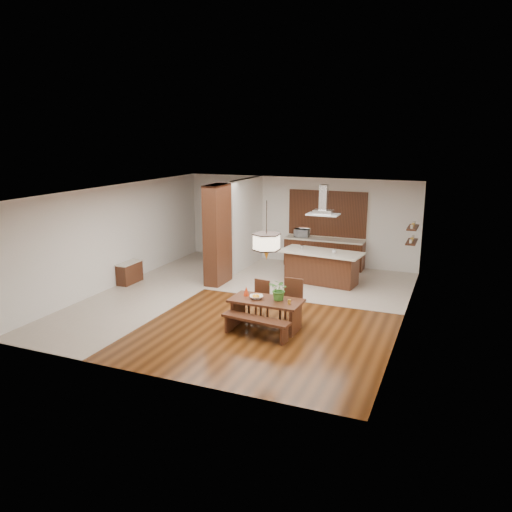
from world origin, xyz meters
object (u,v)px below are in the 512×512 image
at_px(hallway_console, 130,273).
at_px(fruit_bowl, 256,297).
at_px(dining_chair_left, 258,300).
at_px(microwave, 302,233).
at_px(dining_table, 266,307).
at_px(foliage_plant, 280,290).
at_px(dining_chair_right, 291,302).
at_px(dining_bench, 256,328).
at_px(pendant_lantern, 267,231).
at_px(range_hood, 324,200).
at_px(island_cup, 334,252).
at_px(kitchen_island, 321,267).

xyz_separation_m(hallway_console, fruit_bowl, (4.76, -1.76, 0.40)).
distance_m(dining_chair_left, microwave, 5.33).
bearing_deg(dining_table, microwave, 99.59).
bearing_deg(foliage_plant, dining_chair_right, 73.01).
bearing_deg(dining_bench, pendant_lantern, 88.89).
height_order(dining_table, foliage_plant, foliage_plant).
distance_m(pendant_lantern, range_hood, 3.90).
bearing_deg(foliage_plant, island_cup, 84.87).
relative_size(dining_chair_left, range_hood, 1.01).
bearing_deg(dining_chair_left, hallway_console, 172.83).
xyz_separation_m(pendant_lantern, island_cup, (0.62, 3.77, -1.23)).
distance_m(pendant_lantern, microwave, 5.96).
bearing_deg(pendant_lantern, hallway_console, 160.78).
distance_m(range_hood, microwave, 2.62).
relative_size(hallway_console, island_cup, 7.66).
bearing_deg(range_hood, island_cup, -17.39).
bearing_deg(hallway_console, island_cup, 19.86).
distance_m(dining_table, kitchen_island, 3.89).
relative_size(hallway_console, dining_bench, 0.56).
height_order(foliage_plant, fruit_bowl, foliage_plant).
bearing_deg(kitchen_island, hallway_console, -151.07).
height_order(range_hood, microwave, range_hood).
distance_m(foliage_plant, kitchen_island, 3.83).
height_order(pendant_lantern, microwave, pendant_lantern).
relative_size(dining_table, range_hood, 1.81).
height_order(fruit_bowl, island_cup, island_cup).
relative_size(dining_chair_left, fruit_bowl, 3.02).
height_order(hallway_console, kitchen_island, kitchen_island).
distance_m(hallway_console, dining_chair_right, 5.55).
relative_size(kitchen_island, range_hood, 2.73).
distance_m(dining_chair_left, dining_chair_right, 0.81).
height_order(fruit_bowl, kitchen_island, kitchen_island).
bearing_deg(microwave, pendant_lantern, -83.27).
relative_size(fruit_bowl, island_cup, 2.63).
bearing_deg(island_cup, kitchen_island, 163.15).
distance_m(kitchen_island, microwave, 2.30).
distance_m(dining_chair_left, island_cup, 3.47).
bearing_deg(dining_chair_right, pendant_lantern, -129.90).
height_order(dining_chair_left, microwave, microwave).
bearing_deg(dining_table, range_hood, 86.65).
bearing_deg(range_hood, dining_chair_left, -100.40).
distance_m(hallway_console, foliage_plant, 5.57).
relative_size(dining_table, pendant_lantern, 1.25).
xyz_separation_m(dining_bench, dining_chair_right, (0.43, 1.07, 0.30)).
bearing_deg(dining_table, dining_chair_right, 49.60).
height_order(dining_chair_right, pendant_lantern, pendant_lantern).
bearing_deg(island_cup, microwave, 128.63).
distance_m(dining_bench, foliage_plant, 1.01).
relative_size(dining_table, fruit_bowl, 5.41).
distance_m(dining_bench, microwave, 6.47).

